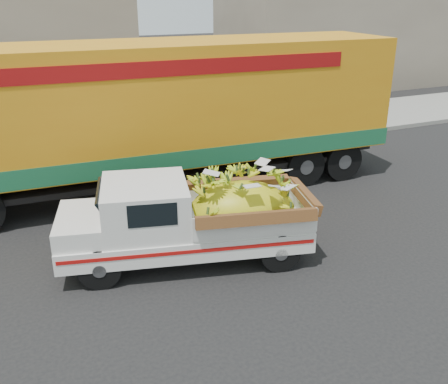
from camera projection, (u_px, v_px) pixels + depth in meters
name	position (u px, v px, depth m)	size (l,w,h in m)	color
ground	(228.00, 232.00, 10.97)	(100.00, 100.00, 0.00)	black
curb	(157.00, 159.00, 15.49)	(60.00, 0.25, 0.15)	gray
sidewalk	(139.00, 141.00, 17.27)	(60.00, 4.00, 0.14)	gray
building_right	(352.00, 28.00, 27.28)	(14.00, 6.00, 6.00)	gray
pickup_truck	(204.00, 217.00, 9.61)	(4.98, 2.78, 1.65)	black
semi_trailer	(167.00, 111.00, 12.51)	(12.03, 3.03, 3.80)	black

